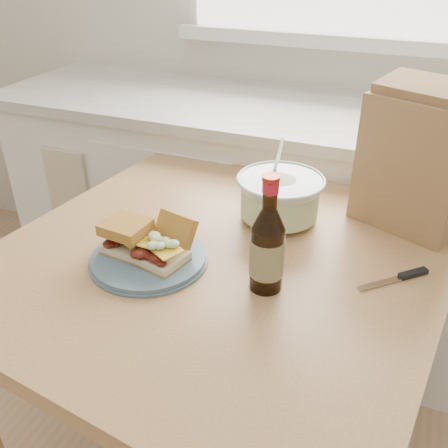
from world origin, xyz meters
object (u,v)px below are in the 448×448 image
at_px(plate, 149,258).
at_px(coleslaw_bowl, 280,199).
at_px(beer_bottle, 267,248).
at_px(dining_table, 219,295).
at_px(paper_bag, 417,163).

xyz_separation_m(plate, coleslaw_bowl, (0.22, 0.30, 0.05)).
distance_m(coleslaw_bowl, beer_bottle, 0.30).
bearing_deg(plate, beer_bottle, 1.70).
relative_size(dining_table, beer_bottle, 4.36).
xyz_separation_m(coleslaw_bowl, paper_bag, (0.31, 0.11, 0.11)).
height_order(dining_table, plate, plate).
xyz_separation_m(dining_table, coleslaw_bowl, (0.08, 0.21, 0.18)).
relative_size(beer_bottle, paper_bag, 0.79).
bearing_deg(paper_bag, coleslaw_bowl, -138.01).
distance_m(dining_table, plate, 0.21).
distance_m(dining_table, beer_bottle, 0.27).
distance_m(plate, coleslaw_bowl, 0.37).
bearing_deg(coleslaw_bowl, dining_table, -111.21).
bearing_deg(paper_bag, beer_bottle, -99.65).
bearing_deg(paper_bag, plate, -119.66).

